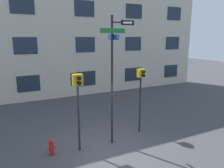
# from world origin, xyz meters

# --- Properties ---
(ground_plane) EXTENTS (60.00, 60.00, 0.00)m
(ground_plane) POSITION_xyz_m (0.00, 0.00, 0.00)
(ground_plane) COLOR #424244
(building_facade) EXTENTS (24.00, 0.64, 12.28)m
(building_facade) POSITION_xyz_m (0.00, 8.37, 6.14)
(building_facade) COLOR beige
(building_facade) RESTS_ON ground_plane
(street_sign_pole) EXTENTS (1.44, 0.88, 5.03)m
(street_sign_pole) POSITION_xyz_m (0.44, 0.48, 3.00)
(street_sign_pole) COLOR black
(street_sign_pole) RESTS_ON ground_plane
(pedestrian_signal_left) EXTENTS (0.42, 0.40, 2.99)m
(pedestrian_signal_left) POSITION_xyz_m (-1.02, 0.46, 2.37)
(pedestrian_signal_left) COLOR black
(pedestrian_signal_left) RESTS_ON ground_plane
(pedestrian_signal_right) EXTENTS (0.37, 0.40, 2.93)m
(pedestrian_signal_right) POSITION_xyz_m (1.95, 0.85, 2.26)
(pedestrian_signal_right) COLOR black
(pedestrian_signal_right) RESTS_ON ground_plane
(fire_hydrant) EXTENTS (0.34, 0.18, 0.63)m
(fire_hydrant) POSITION_xyz_m (-2.04, 0.58, 0.31)
(fire_hydrant) COLOR red
(fire_hydrant) RESTS_ON ground_plane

